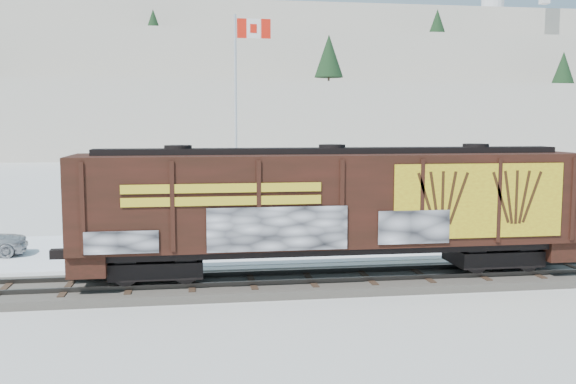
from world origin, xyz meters
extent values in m
plane|color=white|center=(0.00, 0.00, 0.00)|extent=(500.00, 500.00, 0.00)
cube|color=#59544C|center=(0.00, 0.00, 0.14)|extent=(50.00, 3.40, 0.28)
cube|color=#33302D|center=(0.00, -0.72, 0.35)|extent=(50.00, 0.10, 0.15)
cube|color=#33302D|center=(0.00, 0.72, 0.35)|extent=(50.00, 0.10, 0.15)
cube|color=white|center=(0.00, 7.50, 0.01)|extent=(40.00, 8.00, 0.03)
cube|color=white|center=(0.00, 95.00, 6.00)|extent=(360.00, 40.00, 12.00)
cube|color=white|center=(0.00, 125.00, 12.00)|extent=(360.00, 40.00, 24.00)
cube|color=white|center=(0.00, 160.00, 17.50)|extent=(360.00, 50.00, 35.00)
cone|color=black|center=(22.00, 90.00, 17.31)|extent=(5.04, 5.04, 7.38)
cone|color=black|center=(70.00, 96.00, 16.43)|extent=(4.20, 4.20, 6.15)
cone|color=black|center=(-10.00, 128.00, 28.13)|extent=(3.92, 3.92, 5.74)
cone|color=black|center=(55.00, 124.00, 28.72)|extent=(4.48, 4.48, 6.56)
cone|color=black|center=(10.00, 162.00, 39.43)|extent=(4.20, 4.20, 6.15)
cube|color=black|center=(-3.14, 0.00, 0.88)|extent=(3.00, 2.00, 0.90)
cube|color=black|center=(8.69, 0.00, 0.88)|extent=(3.00, 2.00, 0.90)
cylinder|color=black|center=(-4.09, -0.78, 0.88)|extent=(0.90, 0.12, 0.90)
cube|color=black|center=(2.78, 0.00, 1.41)|extent=(17.20, 2.40, 0.25)
cube|color=black|center=(2.78, 0.00, 3.05)|extent=(17.20, 3.00, 3.04)
cube|color=black|center=(2.78, 0.00, 4.67)|extent=(15.82, 0.90, 0.20)
cube|color=gold|center=(7.42, -1.54, 3.05)|extent=(5.85, 0.03, 2.46)
cube|color=gold|center=(-1.01, -1.54, 3.40)|extent=(6.19, 0.02, 0.70)
cube|color=silver|center=(0.71, -1.55, 2.28)|extent=(4.47, 0.03, 1.40)
cylinder|color=silver|center=(0.37, 12.40, 0.10)|extent=(0.90, 0.90, 0.20)
cylinder|color=silver|center=(0.37, 12.40, 5.59)|extent=(0.14, 0.14, 11.17)
cube|color=red|center=(0.72, 12.40, 10.47)|extent=(0.50, 0.07, 1.00)
cube|color=white|center=(1.32, 12.40, 10.47)|extent=(0.70, 0.09, 1.00)
cube|color=red|center=(1.97, 12.40, 10.47)|extent=(0.50, 0.07, 1.00)
imported|color=silver|center=(-0.86, 8.04, 0.81)|extent=(4.83, 1.95, 1.56)
imported|color=black|center=(8.13, 5.75, 0.67)|extent=(4.57, 2.22, 1.28)
camera|label=1|loc=(-1.94, -21.31, 5.59)|focal=40.00mm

